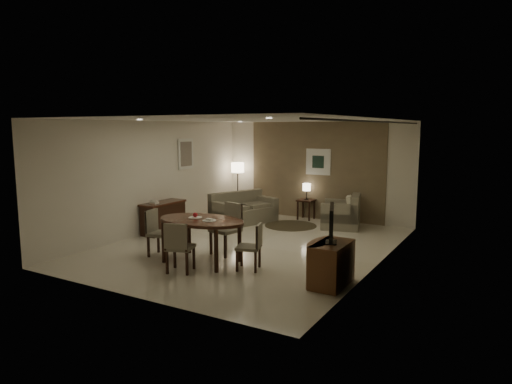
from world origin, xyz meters
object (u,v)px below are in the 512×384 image
Objects in this scene: dining_table at (202,241)px; chair_near at (180,247)px; armchair at (341,211)px; side_table at (306,209)px; tv_cabinet at (332,264)px; chair_left at (161,233)px; chair_far at (225,229)px; sofa at (244,208)px; floor_lamp at (238,188)px; chair_right at (248,247)px; console_desk at (163,217)px.

dining_table is 1.94× the size of chair_near.
armchair is at bearing -122.96° from chair_near.
armchair is at bearing -23.91° from side_table.
chair_near reaches higher than side_table.
tv_cabinet is at bearing -61.72° from side_table.
chair_left is at bearing -178.87° from tv_cabinet.
chair_near is 1.34m from chair_far.
chair_far is 0.59× the size of sofa.
floor_lamp reaches higher than dining_table.
chair_right is (0.98, 0.70, -0.03)m from chair_near.
chair_far is at bearing -32.54° from armchair.
dining_table reaches higher than console_desk.
dining_table is 0.66m from chair_near.
dining_table reaches higher than sofa.
console_desk is 1.17× the size of chair_far.
chair_left is (-3.55, -0.07, 0.11)m from tv_cabinet.
tv_cabinet is 0.88× the size of chair_far.
dining_table is at bearing -30.87° from armchair.
armchair reaches higher than dining_table.
tv_cabinet is 0.60× the size of floor_lamp.
floor_lamp is at bearing 3.27° from chair_left.
chair_near is at bearing -80.56° from chair_far.
side_table is 2.25m from floor_lamp.
sofa is 3.12× the size of side_table.
chair_far reaches higher than chair_left.
tv_cabinet is 4.41m from armchair.
sofa is (-1.28, 2.79, -0.10)m from chair_far.
tv_cabinet is 2.66m from chair_near.
dining_table is 4.75m from side_table.
floor_lamp reaches higher than sofa.
chair_right reaches higher than dining_table.
side_table is (-2.55, 4.73, -0.07)m from tv_cabinet.
chair_near is at bearing -28.41° from armchair.
chair_far is at bearing -60.77° from floor_lamp.
chair_far is at bearing -142.02° from chair_right.
floor_lamp reaches higher than chair_left.
tv_cabinet is at bearing -2.75° from chair_far.
chair_right is at bearing -97.98° from chair_left.
sofa is at bearing -164.88° from chair_right.
sofa is at bearing -6.97° from chair_left.
chair_far is 1.06× the size of armchair.
chair_far is at bearing 165.29° from tv_cabinet.
side_table is (-0.96, 4.70, -0.14)m from chair_right.
chair_far is 0.68× the size of floor_lamp.
floor_lamp is at bearing 58.63° from sofa.
dining_table is 1.01m from chair_right.
sofa is 1.15× the size of floor_lamp.
floor_lamp is at bearing -86.64° from chair_near.
dining_table is 1.72× the size of chair_far.
floor_lamp is (-2.23, 3.99, 0.24)m from chair_far.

